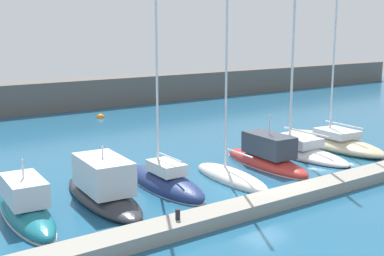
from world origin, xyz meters
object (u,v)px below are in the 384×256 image
object	(u,v)px
motorboat_charcoal_second	(102,186)
mooring_buoy_orange	(101,118)
motorboat_teal_nearest	(25,207)
sailboat_sand_seventh	(332,141)
sailboat_navy_third	(165,182)
motorboat_red_fifth	(266,157)
sailboat_ivory_fourth	(231,176)
dock_bollard	(178,214)
sailboat_white_sixth	(292,149)

from	to	relation	value
motorboat_charcoal_second	mooring_buoy_orange	distance (m)	23.49
motorboat_teal_nearest	sailboat_sand_seventh	world-z (taller)	sailboat_sand_seventh
sailboat_navy_third	motorboat_red_fifth	xyz separation A→B (m)	(7.28, -0.01, 0.24)
motorboat_teal_nearest	motorboat_charcoal_second	distance (m)	3.75
sailboat_navy_third	sailboat_sand_seventh	xyz separation A→B (m)	(14.60, 0.92, 0.13)
sailboat_ivory_fourth	motorboat_red_fifth	world-z (taller)	sailboat_ivory_fourth
sailboat_navy_third	mooring_buoy_orange	size ratio (longest dim) A/B	16.83
sailboat_sand_seventh	dock_bollard	distance (m)	18.57
motorboat_red_fifth	sailboat_white_sixth	bearing A→B (deg)	-65.81
motorboat_teal_nearest	sailboat_navy_third	world-z (taller)	sailboat_navy_third
motorboat_charcoal_second	sailboat_navy_third	size ratio (longest dim) A/B	0.61
sailboat_ivory_fourth	sailboat_sand_seventh	xyz separation A→B (m)	(10.97, 1.97, 0.18)
motorboat_teal_nearest	motorboat_charcoal_second	world-z (taller)	motorboat_charcoal_second
motorboat_teal_nearest	dock_bollard	size ratio (longest dim) A/B	16.64
motorboat_red_fifth	mooring_buoy_orange	size ratio (longest dim) A/B	9.55
motorboat_red_fifth	dock_bollard	distance (m)	11.49
motorboat_red_fifth	dock_bollard	bearing A→B (deg)	122.52
dock_bollard	motorboat_red_fifth	bearing A→B (deg)	28.16
motorboat_teal_nearest	sailboat_white_sixth	size ratio (longest dim) A/B	0.47
motorboat_red_fifth	mooring_buoy_orange	bearing A→B (deg)	6.67
motorboat_charcoal_second	sailboat_white_sixth	xyz separation A→B (m)	(14.58, 1.36, -0.46)
sailboat_ivory_fourth	motorboat_red_fifth	bearing A→B (deg)	-70.51
sailboat_ivory_fourth	sailboat_white_sixth	world-z (taller)	sailboat_white_sixth
mooring_buoy_orange	dock_bollard	size ratio (longest dim) A/B	1.75
sailboat_ivory_fourth	mooring_buoy_orange	world-z (taller)	sailboat_ivory_fourth
sailboat_sand_seventh	motorboat_charcoal_second	bearing A→B (deg)	98.51
sailboat_ivory_fourth	sailboat_white_sixth	size ratio (longest dim) A/B	0.89
sailboat_ivory_fourth	motorboat_charcoal_second	bearing A→B (deg)	85.62
sailboat_navy_third	sailboat_ivory_fourth	size ratio (longest dim) A/B	0.95
motorboat_teal_nearest	motorboat_red_fifth	xyz separation A→B (m)	(14.62, 0.03, 0.06)
sailboat_sand_seventh	mooring_buoy_orange	distance (m)	21.87
motorboat_charcoal_second	dock_bollard	distance (m)	5.45
dock_bollard	sailboat_navy_third	bearing A→B (deg)	62.40
motorboat_charcoal_second	mooring_buoy_orange	bearing A→B (deg)	-20.68
mooring_buoy_orange	dock_bollard	distance (m)	28.21
mooring_buoy_orange	dock_bollard	bearing A→B (deg)	-109.20
dock_bollard	sailboat_white_sixth	bearing A→B (deg)	26.04
motorboat_red_fifth	dock_bollard	xyz separation A→B (m)	(-10.13, -5.42, 0.25)
sailboat_sand_seventh	sailboat_ivory_fourth	bearing A→B (deg)	105.69
motorboat_charcoal_second	sailboat_ivory_fourth	distance (m)	7.31
dock_bollard	sailboat_ivory_fourth	bearing A→B (deg)	34.11
motorboat_teal_nearest	mooring_buoy_orange	size ratio (longest dim) A/B	9.51
sailboat_navy_third	motorboat_charcoal_second	bearing A→B (deg)	92.81
motorboat_teal_nearest	sailboat_sand_seventh	distance (m)	21.96
sailboat_white_sixth	sailboat_sand_seventh	xyz separation A→B (m)	(3.62, -0.40, 0.16)
dock_bollard	mooring_buoy_orange	bearing A→B (deg)	70.80
mooring_buoy_orange	sailboat_ivory_fourth	bearing A→B (deg)	-97.18
motorboat_teal_nearest	sailboat_ivory_fourth	world-z (taller)	sailboat_ivory_fourth
sailboat_navy_third	sailboat_ivory_fourth	world-z (taller)	sailboat_ivory_fourth
sailboat_navy_third	dock_bollard	bearing A→B (deg)	154.61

